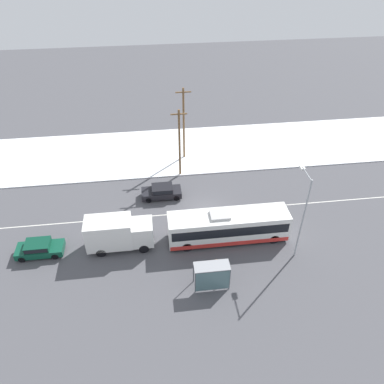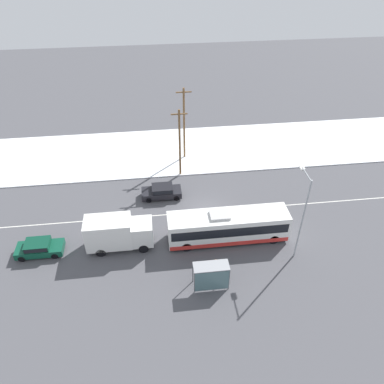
% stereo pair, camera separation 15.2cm
% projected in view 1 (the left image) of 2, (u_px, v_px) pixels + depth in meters
% --- Properties ---
extents(ground_plane, '(120.00, 120.00, 0.00)m').
position_uv_depth(ground_plane, '(207.00, 211.00, 38.96)').
color(ground_plane, '#4C4C51').
extents(snow_lot, '(80.00, 11.48, 0.12)m').
position_uv_depth(snow_lot, '(192.00, 149.00, 48.78)').
color(snow_lot, white).
rests_on(snow_lot, ground_plane).
extents(lane_marking_center, '(60.00, 0.12, 0.00)m').
position_uv_depth(lane_marking_center, '(207.00, 211.00, 38.96)').
color(lane_marking_center, silver).
rests_on(lane_marking_center, ground_plane).
extents(city_bus, '(11.22, 2.57, 3.16)m').
position_uv_depth(city_bus, '(228.00, 226.00, 34.89)').
color(city_bus, white).
rests_on(city_bus, ground_plane).
extents(box_truck, '(6.04, 2.30, 3.28)m').
position_uv_depth(box_truck, '(118.00, 233.00, 33.88)').
color(box_truck, silver).
rests_on(box_truck, ground_plane).
extents(sedan_car, '(4.28, 1.80, 1.41)m').
position_uv_depth(sedan_car, '(162.00, 191.00, 40.44)').
color(sedan_car, black).
rests_on(sedan_car, ground_plane).
extents(parked_car_near_truck, '(4.17, 1.80, 1.41)m').
position_uv_depth(parked_car_near_truck, '(39.00, 248.00, 33.76)').
color(parked_car_near_truck, '#0F4733').
rests_on(parked_car_near_truck, ground_plane).
extents(pedestrian_at_stop, '(0.63, 0.28, 1.76)m').
position_uv_depth(pedestrian_at_stop, '(216.00, 265.00, 31.72)').
color(pedestrian_at_stop, '#23232D').
rests_on(pedestrian_at_stop, ground_plane).
extents(bus_shelter, '(2.91, 1.20, 2.40)m').
position_uv_depth(bus_shelter, '(212.00, 274.00, 30.17)').
color(bus_shelter, gray).
rests_on(bus_shelter, ground_plane).
extents(streetlamp, '(0.36, 2.41, 8.44)m').
position_uv_depth(streetlamp, '(303.00, 208.00, 31.24)').
color(streetlamp, '#9EA3A8').
rests_on(streetlamp, ground_plane).
extents(utility_pole_roadside, '(1.80, 0.24, 8.29)m').
position_uv_depth(utility_pole_roadside, '(180.00, 143.00, 41.69)').
color(utility_pole_roadside, brown).
rests_on(utility_pole_roadside, ground_plane).
extents(utility_pole_snowlot, '(1.80, 0.24, 9.14)m').
position_uv_depth(utility_pole_snowlot, '(184.00, 123.00, 44.48)').
color(utility_pole_snowlot, brown).
rests_on(utility_pole_snowlot, ground_plane).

